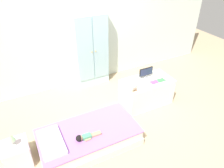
# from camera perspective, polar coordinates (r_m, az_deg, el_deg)

# --- Properties ---
(ground_plane) EXTENTS (10.00, 10.00, 0.02)m
(ground_plane) POSITION_cam_1_polar(r_m,az_deg,el_deg) (3.99, 2.32, -9.48)
(ground_plane) COLOR tan
(back_wall) EXTENTS (6.40, 0.05, 2.70)m
(back_wall) POSITION_cam_1_polar(r_m,az_deg,el_deg) (4.57, -7.21, 15.90)
(back_wall) COLOR silver
(back_wall) RESTS_ON ground_plane
(bed) EXTENTS (1.53, 0.82, 0.30)m
(bed) POSITION_cam_1_polar(r_m,az_deg,el_deg) (3.49, -6.16, -13.94)
(bed) COLOR silver
(bed) RESTS_ON ground_plane
(pillow) EXTENTS (0.32, 0.58, 0.05)m
(pillow) POSITION_cam_1_polar(r_m,az_deg,el_deg) (3.28, -15.89, -14.68)
(pillow) COLOR silver
(pillow) RESTS_ON bed
(doll) EXTENTS (0.39, 0.13, 0.10)m
(doll) POSITION_cam_1_polar(r_m,az_deg,el_deg) (3.24, -7.51, -13.88)
(doll) COLOR #4CA375
(doll) RESTS_ON bed
(nightstand) EXTENTS (0.35, 0.35, 0.38)m
(nightstand) POSITION_cam_1_polar(r_m,az_deg,el_deg) (3.48, -23.97, -16.73)
(nightstand) COLOR silver
(nightstand) RESTS_ON ground_plane
(table_lamp) EXTENTS (0.10, 0.10, 0.20)m
(table_lamp) POSITION_cam_1_polar(r_m,az_deg,el_deg) (3.25, -25.30, -12.90)
(table_lamp) COLOR #B7B2AD
(table_lamp) RESTS_ON nightstand
(wardrobe) EXTENTS (0.71, 0.30, 1.67)m
(wardrobe) POSITION_cam_1_polar(r_m,az_deg,el_deg) (4.60, -5.61, 9.28)
(wardrobe) COLOR silver
(wardrobe) RESTS_ON ground_plane
(tv_stand) EXTENTS (0.96, 0.53, 0.53)m
(tv_stand) POSITION_cam_1_polar(r_m,az_deg,el_deg) (4.26, 9.10, -2.03)
(tv_stand) COLOR silver
(tv_stand) RESTS_ON ground_plane
(tv_monitor) EXTENTS (0.29, 0.10, 0.22)m
(tv_monitor) POSITION_cam_1_polar(r_m,az_deg,el_deg) (4.12, 9.07, 3.14)
(tv_monitor) COLOR #99999E
(tv_monitor) RESTS_ON tv_stand
(rocking_horse_toy) EXTENTS (0.10, 0.04, 0.12)m
(rocking_horse_toy) POSITION_cam_1_polar(r_m,az_deg,el_deg) (3.76, 6.18, -1.09)
(rocking_horse_toy) COLOR #8E6642
(rocking_horse_toy) RESTS_ON tv_stand
(book_purple) EXTENTS (0.14, 0.09, 0.01)m
(book_purple) POSITION_cam_1_polar(r_m,az_deg,el_deg) (4.07, 11.22, 0.51)
(book_purple) COLOR #8E51B2
(book_purple) RESTS_ON tv_stand
(book_green) EXTENTS (0.15, 0.10, 0.01)m
(book_green) POSITION_cam_1_polar(r_m,az_deg,el_deg) (4.15, 12.92, 1.01)
(book_green) COLOR #429E51
(book_green) RESTS_ON tv_stand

